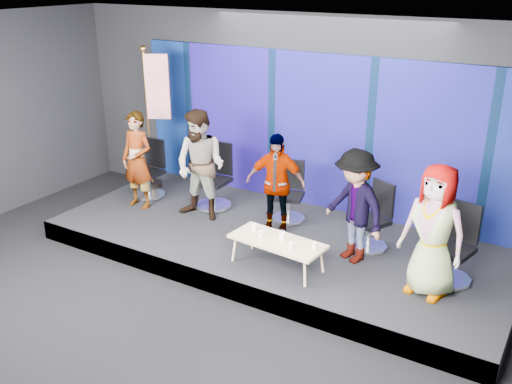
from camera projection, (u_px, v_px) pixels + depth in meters
ground at (175, 335)px, 6.92m from camera, size 10.00×10.00×0.00m
room_walls at (163, 143)px, 6.02m from camera, size 10.02×8.02×3.51m
riser at (276, 244)px, 8.85m from camera, size 7.00×3.00×0.30m
backdrop at (319, 132)px, 9.48m from camera, size 7.00×0.08×2.60m
chair_a at (150, 178)px, 10.23m from camera, size 0.58×0.58×1.03m
panelist_a at (137, 160)px, 9.59m from camera, size 0.61×0.40×1.66m
chair_b at (215, 186)px, 9.75m from camera, size 0.64×0.64×1.11m
panelist_b at (201, 166)px, 9.12m from camera, size 0.89×0.71×1.80m
chair_c at (289, 201)px, 9.27m from camera, size 0.68×0.68×0.97m
panelist_c at (276, 183)px, 8.69m from camera, size 0.99×0.62×1.57m
chair_d at (372, 227)px, 8.32m from camera, size 0.75×0.75×1.00m
panelist_d at (355, 206)px, 7.80m from camera, size 1.21×1.00×1.62m
chair_e at (453, 256)px, 7.43m from camera, size 0.72×0.72×1.06m
panelist_e at (434, 231)px, 6.96m from camera, size 0.94×0.72×1.71m
coffee_table at (277, 242)px, 7.75m from camera, size 1.36×0.67×0.41m
mug_a at (254, 227)px, 8.01m from camera, size 0.08×0.08×0.10m
mug_b at (261, 234)px, 7.82m from camera, size 0.07×0.07×0.09m
mug_c at (282, 236)px, 7.75m from camera, size 0.09×0.09×0.11m
mug_d at (291, 246)px, 7.49m from camera, size 0.07×0.07×0.09m
mug_e at (315, 246)px, 7.47m from camera, size 0.08×0.08×0.09m
flag_stand at (155, 115)px, 10.22m from camera, size 0.57×0.38×2.61m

